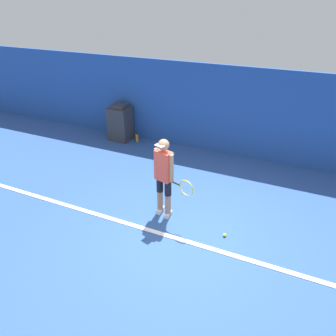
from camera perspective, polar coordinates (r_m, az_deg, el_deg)
name	(u,v)px	position (r m, az deg, el deg)	size (l,w,h in m)	color
ground_plane	(179,236)	(6.39, 1.86, -11.77)	(24.00, 24.00, 0.00)	#2D5193
back_wall	(237,113)	(9.19, 11.90, 9.41)	(24.00, 0.10, 2.47)	#234C99
court_baseline	(177,238)	(6.33, 1.56, -12.17)	(21.60, 0.10, 0.01)	white
tennis_player	(164,175)	(6.43, -0.65, -1.19)	(0.94, 0.38, 1.70)	#A37556
tennis_ball	(225,235)	(6.45, 9.85, -11.43)	(0.07, 0.07, 0.07)	#D1E533
covered_chair	(120,123)	(10.37, -8.29, 7.81)	(0.65, 0.60, 1.13)	#333338
water_bottle	(137,137)	(10.30, -5.43, 5.32)	(0.09, 0.09, 0.25)	orange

